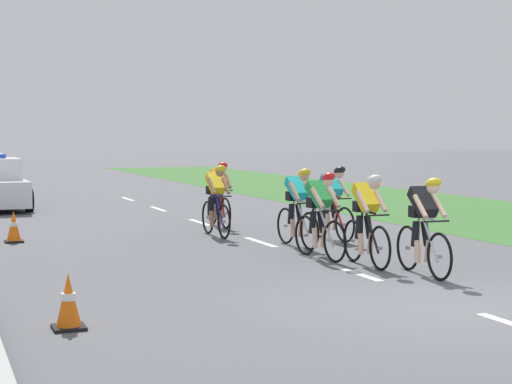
% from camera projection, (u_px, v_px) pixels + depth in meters
% --- Properties ---
extents(ground_plane, '(160.00, 160.00, 0.00)m').
position_uv_depth(ground_plane, '(460.00, 307.00, 10.51)').
color(ground_plane, '#56565B').
extents(grass_verge, '(7.00, 60.00, 0.01)m').
position_uv_depth(grass_verge, '(403.00, 203.00, 26.34)').
color(grass_verge, '#3D7033').
rests_on(grass_verge, ground).
extents(lane_markings_centre, '(0.14, 21.60, 0.01)m').
position_uv_depth(lane_markings_centre, '(227.00, 231.00, 18.66)').
color(lane_markings_centre, white).
rests_on(lane_markings_centre, ground).
extents(cyclist_lead, '(0.44, 1.72, 1.56)m').
position_uv_depth(cyclist_lead, '(424.00, 225.00, 12.79)').
color(cyclist_lead, black).
rests_on(cyclist_lead, ground).
extents(cyclist_second, '(0.43, 1.72, 1.56)m').
position_uv_depth(cyclist_second, '(367.00, 219.00, 13.71)').
color(cyclist_second, black).
rests_on(cyclist_second, ground).
extents(cyclist_third, '(0.44, 1.72, 1.56)m').
position_uv_depth(cyclist_third, '(320.00, 214.00, 14.49)').
color(cyclist_third, black).
rests_on(cyclist_third, ground).
extents(cyclist_fourth, '(0.43, 1.72, 1.56)m').
position_uv_depth(cyclist_fourth, '(298.00, 207.00, 16.02)').
color(cyclist_fourth, black).
rests_on(cyclist_fourth, ground).
extents(cyclist_fifth, '(0.44, 1.72, 1.56)m').
position_uv_depth(cyclist_fifth, '(333.00, 202.00, 17.08)').
color(cyclist_fifth, black).
rests_on(cyclist_fifth, ground).
extents(cyclist_sixth, '(0.42, 1.72, 1.56)m').
position_uv_depth(cyclist_sixth, '(216.00, 200.00, 17.70)').
color(cyclist_sixth, black).
rests_on(cyclist_sixth, ground).
extents(cyclist_seventh, '(0.42, 1.72, 1.56)m').
position_uv_depth(cyclist_seventh, '(219.00, 193.00, 19.53)').
color(cyclist_seventh, black).
rests_on(cyclist_seventh, ground).
extents(traffic_cone_near, '(0.36, 0.36, 0.64)m').
position_uv_depth(traffic_cone_near, '(68.00, 302.00, 9.30)').
color(traffic_cone_near, black).
rests_on(traffic_cone_near, ground).
extents(traffic_cone_mid, '(0.36, 0.36, 0.64)m').
position_uv_depth(traffic_cone_mid, '(14.00, 227.00, 16.74)').
color(traffic_cone_mid, black).
rests_on(traffic_cone_mid, ground).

